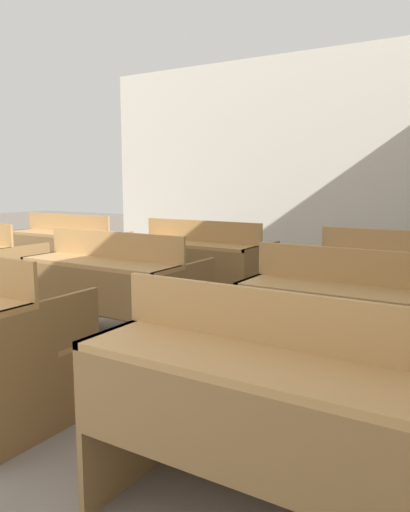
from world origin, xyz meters
TOP-DOWN VIEW (x-y plane):
  - wall_back at (0.00, 6.29)m, footprint 5.79×0.06m
  - bench_front_right at (1.86, 1.58)m, footprint 1.28×0.75m
  - bench_second_center at (-0.00, 2.81)m, footprint 1.28×0.75m
  - bench_second_right at (1.85, 2.81)m, footprint 1.28×0.75m
  - bench_third_left at (-1.82, 4.04)m, footprint 1.28×0.75m
  - bench_third_center at (-0.01, 4.07)m, footprint 1.28×0.75m
  - bench_third_right at (1.83, 4.06)m, footprint 1.28×0.75m

SIDE VIEW (x-z plane):
  - bench_front_right at x=1.86m, z-range 0.03..0.93m
  - bench_second_center at x=0.00m, z-range 0.03..0.93m
  - bench_second_right at x=1.85m, z-range 0.03..0.93m
  - bench_third_left at x=-1.82m, z-range 0.03..0.93m
  - bench_third_center at x=-0.01m, z-range 0.03..0.93m
  - bench_third_right at x=1.83m, z-range 0.03..0.93m
  - wall_back at x=0.00m, z-range 0.00..2.90m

